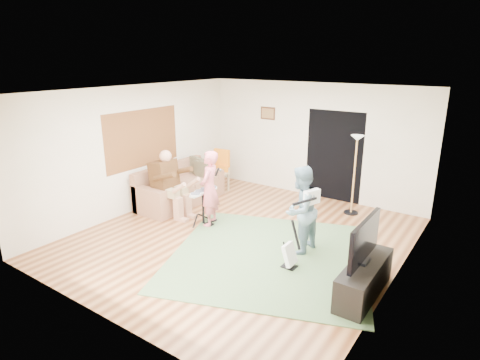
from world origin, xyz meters
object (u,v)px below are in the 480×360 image
at_px(singer, 209,189).
at_px(television, 365,240).
at_px(tv_cabinet, 364,279).
at_px(dining_chair, 219,177).
at_px(torchiere_lamp, 355,161).
at_px(drum_kit, 203,209).
at_px(guitarist, 300,210).
at_px(sofa, 178,190).
at_px(guitar_spare, 290,254).

bearing_deg(singer, television, 58.91).
height_order(singer, television, singer).
xyz_separation_m(singer, tv_cabinet, (3.37, -0.72, -0.51)).
bearing_deg(dining_chair, torchiere_lamp, 1.26).
bearing_deg(television, drum_kit, 169.01).
bearing_deg(dining_chair, drum_kit, -67.61).
bearing_deg(torchiere_lamp, tv_cabinet, -67.22).
distance_m(drum_kit, guitarist, 2.17).
distance_m(torchiere_lamp, television, 3.19).
height_order(sofa, guitarist, guitarist).
bearing_deg(singer, guitarist, 70.26).
distance_m(singer, torchiere_lamp, 3.10).
height_order(guitar_spare, dining_chair, dining_chair).
bearing_deg(guitarist, tv_cabinet, 68.02).
relative_size(tv_cabinet, television, 1.28).
distance_m(sofa, guitarist, 3.52).
distance_m(singer, television, 3.40).
xyz_separation_m(guitar_spare, torchiere_lamp, (-0.02, 2.86, 0.93)).
bearing_deg(guitarist, singer, -86.19).
height_order(torchiere_lamp, tv_cabinet, torchiere_lamp).
xyz_separation_m(torchiere_lamp, dining_chair, (-3.27, -0.44, -0.80)).
relative_size(guitar_spare, tv_cabinet, 0.60).
bearing_deg(torchiere_lamp, dining_chair, -172.31).
distance_m(guitarist, guitar_spare, 0.82).
height_order(sofa, drum_kit, sofa).
height_order(torchiere_lamp, dining_chair, torchiere_lamp).
bearing_deg(guitarist, sofa, -95.64).
height_order(guitarist, dining_chair, guitarist).
xyz_separation_m(drum_kit, dining_chair, (-1.01, 1.83, 0.05)).
xyz_separation_m(singer, guitar_spare, (2.15, -0.64, -0.52)).
bearing_deg(dining_chair, television, -35.72).
relative_size(torchiere_lamp, dining_chair, 1.63).
bearing_deg(tv_cabinet, drum_kit, 169.16).
bearing_deg(dining_chair, guitarist, -36.42).
distance_m(torchiere_lamp, dining_chair, 3.40).
relative_size(guitarist, dining_chair, 1.47).
bearing_deg(sofa, guitar_spare, -19.11).
bearing_deg(sofa, singer, -22.67).
height_order(singer, dining_chair, singer).
height_order(drum_kit, singer, singer).
xyz_separation_m(sofa, singer, (1.43, -0.60, 0.47)).
height_order(guitar_spare, tv_cabinet, guitar_spare).
relative_size(drum_kit, singer, 0.49).
bearing_deg(torchiere_lamp, guitar_spare, -89.66).
xyz_separation_m(guitarist, dining_chair, (-3.14, 1.81, -0.39)).
bearing_deg(singer, drum_kit, -86.42).
height_order(singer, guitarist, guitarist).
height_order(singer, tv_cabinet, singer).
bearing_deg(guitar_spare, sofa, 160.89).
height_order(guitarist, guitar_spare, guitarist).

